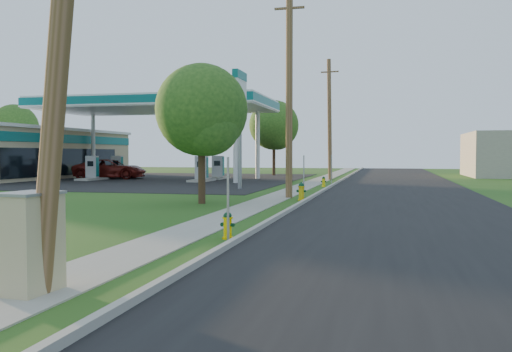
{
  "coord_description": "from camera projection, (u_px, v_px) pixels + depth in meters",
  "views": [
    {
      "loc": [
        3.88,
        -7.93,
        2.08
      ],
      "look_at": [
        0.0,
        8.0,
        1.4
      ],
      "focal_mm": 38.0,
      "sensor_mm": 36.0,
      "label": 1
    }
  ],
  "objects": [
    {
      "name": "sign_post_far",
      "position": [
        331.0,
        170.0,
        35.98
      ],
      "size": [
        0.05,
        0.04,
        2.0
      ],
      "primitive_type": "cube",
      "color": "gray",
      "rests_on": "ground"
    },
    {
      "name": "sign_post_near",
      "position": [
        228.0,
        200.0,
        12.68
      ],
      "size": [
        0.05,
        0.04,
        2.0
      ],
      "primitive_type": "cube",
      "color": "gray",
      "rests_on": "ground"
    },
    {
      "name": "fuel_pump_nw",
      "position": [
        92.0,
        171.0,
        42.17
      ],
      "size": [
        1.2,
        3.2,
        1.9
      ],
      "color": "#A09D92",
      "rests_on": "ground"
    },
    {
      "name": "price_pylon",
      "position": [
        240.0,
        96.0,
        31.39
      ],
      "size": [
        0.34,
        2.04,
        6.85
      ],
      "color": "gray",
      "rests_on": "ground"
    },
    {
      "name": "utility_cabinet",
      "position": [
        30.0,
        243.0,
        7.99
      ],
      "size": [
        0.74,
        0.94,
        1.51
      ],
      "color": "tan",
      "rests_on": "ground"
    },
    {
      "name": "utility_pole_far",
      "position": [
        330.0,
        119.0,
        42.63
      ],
      "size": [
        1.4,
        0.32,
        9.5
      ],
      "color": "brown",
      "rests_on": "ground"
    },
    {
      "name": "fuel_pump_ne",
      "position": [
        202.0,
        172.0,
        40.04
      ],
      "size": [
        1.2,
        3.2,
        1.9
      ],
      "color": "#A09D92",
      "rests_on": "ground"
    },
    {
      "name": "hydrant_near",
      "position": [
        228.0,
        225.0,
        13.16
      ],
      "size": [
        0.36,
        0.32,
        0.69
      ],
      "color": "#FFD100",
      "rests_on": "ground"
    },
    {
      "name": "hydrant_mid",
      "position": [
        301.0,
        191.0,
        23.98
      ],
      "size": [
        0.42,
        0.38,
        0.83
      ],
      "color": "gold",
      "rests_on": "ground"
    },
    {
      "name": "convenience_store",
      "position": [
        15.0,
        153.0,
        46.05
      ],
      "size": [
        10.4,
        22.4,
        4.25
      ],
      "color": "tan",
      "rests_on": "ground"
    },
    {
      "name": "fuel_pump_se",
      "position": [
        218.0,
        170.0,
        43.93
      ],
      "size": [
        1.2,
        3.2,
        1.9
      ],
      "color": "#A09D92",
      "rests_on": "ground"
    },
    {
      "name": "road",
      "position": [
        407.0,
        218.0,
        17.35
      ],
      "size": [
        8.0,
        120.0,
        0.02
      ],
      "primitive_type": "cube",
      "color": "black",
      "rests_on": "ground"
    },
    {
      "name": "sidewalk",
      "position": [
        235.0,
        213.0,
        18.71
      ],
      "size": [
        1.5,
        120.0,
        0.03
      ],
      "primitive_type": "cube",
      "color": "gray",
      "rests_on": "ground"
    },
    {
      "name": "ground_plane",
      "position": [
        139.0,
        283.0,
        8.7
      ],
      "size": [
        140.0,
        140.0,
        0.0
      ],
      "primitive_type": "plane",
      "color": "#1A4A13",
      "rests_on": "ground"
    },
    {
      "name": "tree_verge",
      "position": [
        203.0,
        113.0,
        22.26
      ],
      "size": [
        3.83,
        3.83,
        5.8
      ],
      "color": "#3C2A1B",
      "rests_on": "ground"
    },
    {
      "name": "hydrant_far",
      "position": [
        324.0,
        182.0,
        33.79
      ],
      "size": [
        0.34,
        0.3,
        0.66
      ],
      "color": "yellow",
      "rests_on": "ground"
    },
    {
      "name": "tree_lot",
      "position": [
        275.0,
        127.0,
        51.38
      ],
      "size": [
        4.72,
        4.72,
        7.16
      ],
      "color": "#3C2A1B",
      "rests_on": "ground"
    },
    {
      "name": "forecourt",
      "position": [
        133.0,
        179.0,
        43.55
      ],
      "size": [
        26.0,
        28.0,
        0.02
      ],
      "primitive_type": "cube",
      "color": "black",
      "rests_on": "ground"
    },
    {
      "name": "gas_canopy",
      "position": [
        156.0,
        105.0,
        42.83
      ],
      "size": [
        18.18,
        9.18,
        6.4
      ],
      "color": "silver",
      "rests_on": "ground"
    },
    {
      "name": "car_red",
      "position": [
        110.0,
        169.0,
        44.53
      ],
      "size": [
        6.25,
        3.79,
        1.62
      ],
      "primitive_type": "imported",
      "rotation": [
        0.0,
        0.0,
        1.77
      ],
      "color": "maroon",
      "rests_on": "ground"
    },
    {
      "name": "sign_post_mid",
      "position": [
        304.0,
        178.0,
        24.14
      ],
      "size": [
        0.05,
        0.04,
        2.0
      ],
      "primitive_type": "cube",
      "color": "gray",
      "rests_on": "ground"
    },
    {
      "name": "utility_pole_mid",
      "position": [
        289.0,
        92.0,
        25.14
      ],
      "size": [
        1.4,
        0.32,
        9.8
      ],
      "color": "brown",
      "rests_on": "ground"
    },
    {
      "name": "curb",
      "position": [
        284.0,
        213.0,
        18.29
      ],
      "size": [
        0.15,
        120.0,
        0.15
      ],
      "primitive_type": "cube",
      "color": "#A09D92",
      "rests_on": "ground"
    },
    {
      "name": "fuel_pump_sw",
      "position": [
        117.0,
        170.0,
        46.05
      ],
      "size": [
        1.2,
        3.2,
        1.9
      ],
      "color": "#A09D92",
      "rests_on": "ground"
    },
    {
      "name": "tree_back",
      "position": [
        15.0,
        129.0,
        54.52
      ],
      "size": [
        4.66,
        4.66,
        7.06
      ],
      "color": "#3C2A1B",
      "rests_on": "ground"
    }
  ]
}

